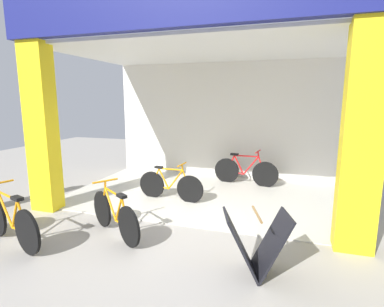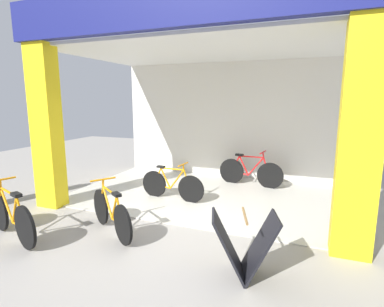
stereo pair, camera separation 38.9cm
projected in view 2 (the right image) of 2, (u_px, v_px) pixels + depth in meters
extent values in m
plane|color=#9E9991|center=(173.00, 225.00, 5.38)|extent=(20.35, 20.35, 0.00)
cube|color=beige|center=(206.00, 194.00, 7.09)|extent=(6.18, 3.73, 0.02)
cube|color=silver|center=(228.00, 120.00, 8.51)|extent=(6.18, 0.12, 3.30)
cube|color=yellow|center=(47.00, 128.00, 6.10)|extent=(0.54, 0.36, 3.30)
cube|color=yellow|center=(360.00, 142.00, 4.08)|extent=(0.54, 0.36, 3.30)
cube|color=navy|center=(166.00, 5.00, 4.59)|extent=(6.38, 0.20, 0.70)
cube|color=silver|center=(208.00, 50.00, 6.51)|extent=(6.18, 3.73, 0.06)
cylinder|color=black|center=(154.00, 184.00, 6.89)|extent=(0.61, 0.10, 0.61)
cylinder|color=black|center=(191.00, 189.00, 6.48)|extent=(0.61, 0.10, 0.61)
cylinder|color=orange|center=(162.00, 186.00, 6.80)|extent=(0.41, 0.07, 0.08)
cylinder|color=orange|center=(166.00, 178.00, 6.73)|extent=(0.27, 0.06, 0.46)
cylinder|color=orange|center=(177.00, 179.00, 6.60)|extent=(0.38, 0.07, 0.48)
cylinder|color=orange|center=(172.00, 169.00, 6.61)|extent=(0.59, 0.09, 0.05)
cylinder|color=orange|center=(158.00, 176.00, 6.81)|extent=(0.20, 0.05, 0.41)
cylinder|color=orange|center=(187.00, 180.00, 6.48)|extent=(0.19, 0.05, 0.42)
cylinder|color=orange|center=(183.00, 167.00, 6.47)|extent=(0.05, 0.04, 0.13)
cylinder|color=orange|center=(183.00, 164.00, 6.47)|extent=(0.07, 0.43, 0.03)
cube|color=black|center=(161.00, 167.00, 6.73)|extent=(0.19, 0.11, 0.05)
cylinder|color=black|center=(232.00, 171.00, 8.01)|extent=(0.67, 0.13, 0.67)
cylinder|color=black|center=(270.00, 176.00, 7.51)|extent=(0.67, 0.13, 0.67)
cylinder|color=red|center=(240.00, 173.00, 7.90)|extent=(0.45, 0.10, 0.09)
cylinder|color=red|center=(244.00, 165.00, 7.81)|extent=(0.29, 0.08, 0.50)
cylinder|color=red|center=(256.00, 166.00, 7.66)|extent=(0.41, 0.09, 0.52)
cylinder|color=red|center=(251.00, 157.00, 7.68)|extent=(0.64, 0.12, 0.05)
cylinder|color=red|center=(236.00, 164.00, 7.91)|extent=(0.22, 0.07, 0.45)
cylinder|color=red|center=(266.00, 167.00, 7.52)|extent=(0.20, 0.06, 0.46)
cylinder|color=red|center=(263.00, 155.00, 7.52)|extent=(0.06, 0.04, 0.14)
cylinder|color=red|center=(263.00, 152.00, 7.51)|extent=(0.10, 0.47, 0.03)
cube|color=black|center=(239.00, 155.00, 7.83)|extent=(0.21, 0.13, 0.05)
cylinder|color=black|center=(123.00, 225.00, 4.62)|extent=(0.56, 0.38, 0.63)
cylinder|color=black|center=(101.00, 207.00, 5.40)|extent=(0.56, 0.38, 0.63)
cylinder|color=orange|center=(117.00, 221.00, 4.81)|extent=(0.38, 0.26, 0.08)
cylinder|color=orange|center=(114.00, 208.00, 4.84)|extent=(0.25, 0.18, 0.48)
cylinder|color=orange|center=(108.00, 202.00, 5.08)|extent=(0.35, 0.24, 0.50)
cylinder|color=orange|center=(110.00, 191.00, 4.94)|extent=(0.53, 0.36, 0.05)
cylinder|color=orange|center=(119.00, 210.00, 4.67)|extent=(0.19, 0.14, 0.43)
cylinder|color=orange|center=(102.00, 197.00, 5.28)|extent=(0.18, 0.13, 0.44)
cylinder|color=orange|center=(103.00, 183.00, 5.16)|extent=(0.06, 0.06, 0.13)
cylinder|color=orange|center=(103.00, 179.00, 5.15)|extent=(0.26, 0.39, 0.03)
cube|color=black|center=(117.00, 194.00, 4.70)|extent=(0.21, 0.18, 0.05)
cylinder|color=black|center=(25.00, 228.00, 4.47)|extent=(0.66, 0.26, 0.68)
cylinder|color=black|center=(0.00, 211.00, 5.13)|extent=(0.66, 0.26, 0.68)
cylinder|color=orange|center=(19.00, 225.00, 4.63)|extent=(0.44, 0.18, 0.09)
cylinder|color=orange|center=(15.00, 210.00, 4.65)|extent=(0.29, 0.13, 0.51)
cylinder|color=orange|center=(7.00, 205.00, 4.85)|extent=(0.41, 0.17, 0.53)
cylinder|color=orange|center=(8.00, 192.00, 4.73)|extent=(0.63, 0.24, 0.05)
cylinder|color=orange|center=(20.00, 212.00, 4.51)|extent=(0.22, 0.10, 0.45)
cylinder|color=orange|center=(0.00, 200.00, 5.02)|extent=(0.20, 0.10, 0.47)
cylinder|color=orange|center=(0.00, 184.00, 4.91)|extent=(0.07, 0.05, 0.14)
cylinder|color=orange|center=(0.00, 180.00, 4.89)|extent=(0.18, 0.46, 0.03)
cube|color=black|center=(16.00, 195.00, 4.52)|extent=(0.23, 0.16, 0.05)
cube|color=black|center=(228.00, 246.00, 3.77)|extent=(0.56, 0.63, 0.83)
cube|color=black|center=(260.00, 247.00, 3.74)|extent=(0.56, 0.63, 0.83)
cylinder|color=olive|center=(245.00, 216.00, 3.69)|extent=(0.19, 0.52, 0.03)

